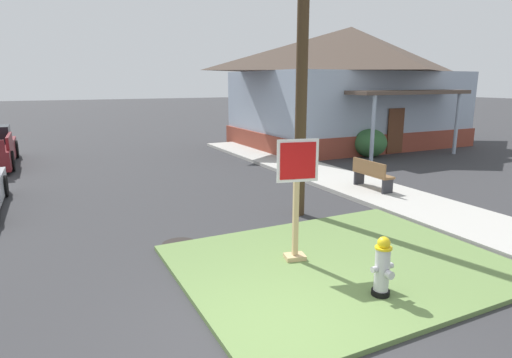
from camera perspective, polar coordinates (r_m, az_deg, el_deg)
The scene contains 10 objects.
ground_plane at distance 5.86m, azimuth 3.00°, elevation -20.39°, with size 160.00×160.00×0.00m, color #333335.
grass_corner_patch at distance 7.93m, azimuth 11.21°, elevation -10.98°, with size 5.62×4.43×0.08m, color #668447.
sidewalk_strip at distance 14.02m, azimuth 11.93°, elevation -0.43°, with size 2.20×19.90×0.12m, color #B2AFA8.
fire_hydrant at distance 6.74m, azimuth 16.47°, elevation -11.29°, with size 0.38×0.34×0.92m.
stop_sign at distance 7.53m, azimuth 5.38°, elevation -3.07°, with size 0.73×0.36×2.19m.
manhole_cover at distance 8.89m, azimuth -10.18°, elevation -8.48°, with size 0.70×0.70×0.02m, color black.
street_bench at distance 13.00m, azimuth 15.12°, elevation 0.72°, with size 0.44×1.42×0.85m.
utility_pole at distance 10.28m, azimuth 6.28°, elevation 19.92°, with size 1.58×0.27×8.56m.
corner_house at distance 22.89m, azimuth 12.27°, elevation 12.07°, with size 11.30×8.49×5.87m.
shrub_near_porch at distance 19.28m, azimuth 14.96°, elevation 4.65°, with size 1.43×1.43×1.22m, color #346636.
Camera 1 is at (-2.43, -4.26, 3.21)m, focal length 30.05 mm.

